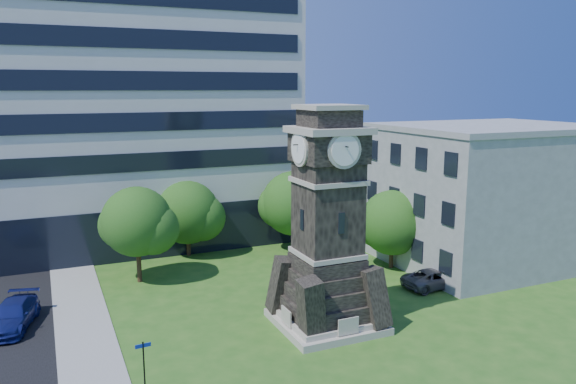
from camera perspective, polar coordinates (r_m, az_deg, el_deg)
name	(u,v)px	position (r m, az deg, el deg)	size (l,w,h in m)	color
ground	(292,350)	(29.58, 0.43, -15.71)	(160.00, 160.00, 0.00)	#265819
sidewalk	(87,343)	(32.00, -19.78, -14.19)	(3.00, 70.00, 0.06)	gray
clock_tower	(327,234)	(30.66, 4.03, -4.24)	(5.40, 5.40, 12.22)	#B3AC9C
office_tall	(134,74)	(50.63, -15.37, 11.45)	(26.20, 15.11, 28.60)	silver
office_low	(488,193)	(45.29, 19.68, -0.11)	(15.20, 12.20, 10.40)	#9EA0A4
car_street_north	(12,315)	(35.18, -26.20, -11.17)	(2.02, 4.98, 1.45)	navy
car_east_lot	(434,278)	(38.95, 14.63, -8.48)	(2.06, 4.48, 1.24)	#58575D
park_bench	(321,323)	(31.49, 3.38, -13.18)	(1.58, 0.42, 0.81)	black
street_sign	(144,365)	(25.22, -14.42, -16.63)	(0.65, 0.07, 2.72)	black
tree_nw	(138,224)	(39.15, -15.00, -3.15)	(5.22, 4.74, 6.61)	#332114
tree_nc	(188,214)	(44.66, -10.08, -2.22)	(5.47, 4.98, 5.98)	#332114
tree_ne	(295,205)	(45.00, 0.68, -1.34)	(5.71, 5.19, 6.58)	#332114
tree_east	(393,224)	(41.71, 10.63, -3.25)	(5.23, 4.76, 5.80)	#332114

